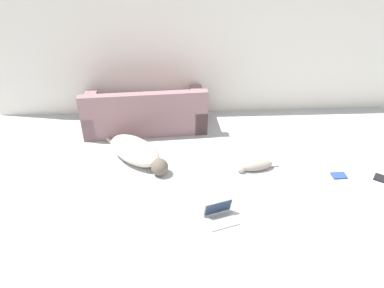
{
  "coord_description": "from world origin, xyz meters",
  "views": [
    {
      "loc": [
        -0.65,
        -2.25,
        3.21
      ],
      "look_at": [
        -0.47,
        1.65,
        0.68
      ],
      "focal_mm": 35.0,
      "sensor_mm": 36.0,
      "label": 1
    }
  ],
  "objects_px": {
    "couch": "(145,114)",
    "dog": "(137,152)",
    "laptop_open": "(220,213)",
    "book_black": "(382,179)",
    "cat": "(256,166)",
    "book_blue": "(339,176)"
  },
  "relations": [
    {
      "from": "couch",
      "to": "laptop_open",
      "type": "distance_m",
      "value": 2.45
    },
    {
      "from": "cat",
      "to": "book_blue",
      "type": "bearing_deg",
      "value": 158.48
    },
    {
      "from": "dog",
      "to": "book_black",
      "type": "xyz_separation_m",
      "value": [
        3.41,
        -0.63,
        -0.13
      ]
    },
    {
      "from": "book_black",
      "to": "couch",
      "type": "bearing_deg",
      "value": 154.51
    },
    {
      "from": "laptop_open",
      "to": "book_blue",
      "type": "distance_m",
      "value": 1.9
    },
    {
      "from": "cat",
      "to": "couch",
      "type": "bearing_deg",
      "value": -49.92
    },
    {
      "from": "couch",
      "to": "dog",
      "type": "xyz_separation_m",
      "value": [
        -0.08,
        -0.96,
        -0.11
      ]
    },
    {
      "from": "dog",
      "to": "cat",
      "type": "relative_size",
      "value": 1.77
    },
    {
      "from": "dog",
      "to": "laptop_open",
      "type": "relative_size",
      "value": 2.64
    },
    {
      "from": "couch",
      "to": "dog",
      "type": "bearing_deg",
      "value": 81.54
    },
    {
      "from": "dog",
      "to": "book_black",
      "type": "distance_m",
      "value": 3.47
    },
    {
      "from": "laptop_open",
      "to": "couch",
      "type": "bearing_deg",
      "value": 96.44
    },
    {
      "from": "dog",
      "to": "cat",
      "type": "height_order",
      "value": "dog"
    },
    {
      "from": "laptop_open",
      "to": "book_blue",
      "type": "bearing_deg",
      "value": 5.07
    },
    {
      "from": "dog",
      "to": "book_black",
      "type": "height_order",
      "value": "dog"
    },
    {
      "from": "cat",
      "to": "book_black",
      "type": "bearing_deg",
      "value": 158.61
    },
    {
      "from": "couch",
      "to": "book_black",
      "type": "bearing_deg",
      "value": 150.66
    },
    {
      "from": "book_black",
      "to": "book_blue",
      "type": "bearing_deg",
      "value": 170.36
    },
    {
      "from": "cat",
      "to": "book_black",
      "type": "relative_size",
      "value": 2.37
    },
    {
      "from": "dog",
      "to": "book_blue",
      "type": "relative_size",
      "value": 5.62
    },
    {
      "from": "dog",
      "to": "laptop_open",
      "type": "distance_m",
      "value": 1.67
    },
    {
      "from": "couch",
      "to": "book_black",
      "type": "relative_size",
      "value": 7.63
    }
  ]
}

